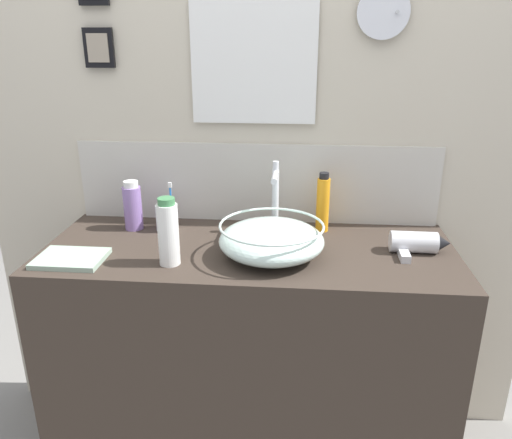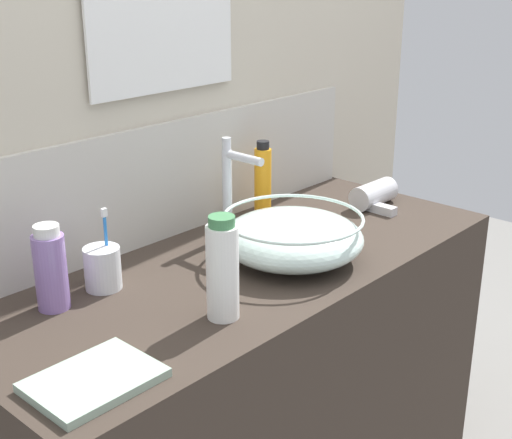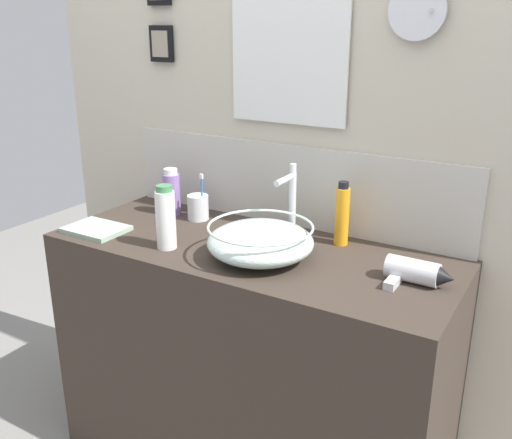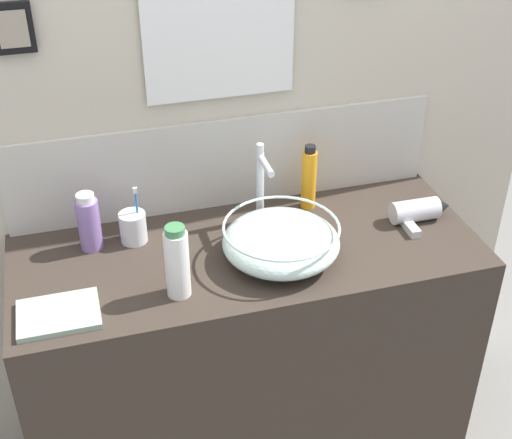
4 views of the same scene
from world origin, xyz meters
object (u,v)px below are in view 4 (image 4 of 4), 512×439
Objects in this scene: hair_drier at (419,211)px; soap_dispenser at (309,178)px; lotion_bottle at (89,223)px; glass_bowl_sink at (281,241)px; shampoo_bottle at (177,262)px; faucet at (261,179)px; toothbrush_cup at (133,227)px; hand_towel at (59,314)px.

soap_dispenser is at bearing 150.57° from hair_drier.
hair_drier is at bearing -7.49° from lotion_bottle.
glass_bowl_sink is 0.47m from hair_drier.
soap_dispenser is at bearing 34.15° from shampoo_bottle.
glass_bowl_sink is 1.86× the size of lotion_bottle.
glass_bowl_sink reaches higher than hair_drier.
faucet is 1.36× the size of hair_drier.
lotion_bottle reaches higher than toothbrush_cup.
hand_towel is at bearing -155.32° from faucet.
toothbrush_cup is 0.83× the size of shampoo_bottle.
shampoo_bottle is at bearing -74.00° from toothbrush_cup.
lotion_bottle is 0.83× the size of soap_dispenser.
lotion_bottle is 0.32m from hand_towel.
toothbrush_cup is (-0.39, 0.20, -0.01)m from glass_bowl_sink.
glass_bowl_sink is 1.55× the size of soap_dispenser.
hair_drier is 1.07× the size of lotion_bottle.
soap_dispenser reaches higher than shampoo_bottle.
soap_dispenser is 0.86m from hand_towel.
faucet is 0.51m from lotion_bottle.
shampoo_bottle is at bearing -168.89° from hair_drier.
shampoo_bottle is (0.08, -0.28, 0.06)m from toothbrush_cup.
soap_dispenser is at bearing 22.76° from hand_towel.
faucet reaches higher than glass_bowl_sink.
faucet is 1.22× the size of shampoo_bottle.
shampoo_bottle is (-0.78, -0.15, 0.07)m from hair_drier.
soap_dispenser reaches higher than hand_towel.
toothbrush_cup is 0.98× the size of lotion_bottle.
toothbrush_cup reaches higher than hand_towel.
toothbrush_cup is at bearing 0.24° from lotion_bottle.
lotion_bottle is at bearing 172.51° from hair_drier.
glass_bowl_sink is 0.32m from shampoo_bottle.
hair_drier is at bearing 11.11° from shampoo_bottle.
hair_drier is at bearing -14.89° from faucet.
toothbrush_cup is 0.13m from lotion_bottle.
shampoo_bottle is 0.35m from lotion_bottle.
faucet is at bearing 90.00° from glass_bowl_sink.
glass_bowl_sink is 1.89× the size of toothbrush_cup.
soap_dispenser is (-0.30, 0.17, 0.07)m from hair_drier.
faucet is 0.50m from hair_drier.
shampoo_bottle is 1.02× the size of hand_towel.
lotion_bottle is (-0.51, 0.20, 0.03)m from glass_bowl_sink.
glass_bowl_sink is at bearing -171.14° from hair_drier.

